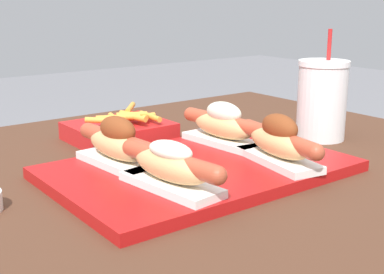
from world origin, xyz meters
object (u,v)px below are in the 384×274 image
(hot_dog_0, at_px, (171,166))
(hot_dog_3, at_px, (224,125))
(hot_dog_2, at_px, (118,144))
(fries_basket, at_px, (120,130))
(hot_dog_1, at_px, (279,142))
(drink_cup, at_px, (322,100))
(serving_tray, at_px, (199,169))

(hot_dog_0, distance_m, hot_dog_3, 0.25)
(hot_dog_2, relative_size, hot_dog_3, 1.00)
(hot_dog_0, xyz_separation_m, fries_basket, (0.11, 0.33, -0.03))
(hot_dog_1, distance_m, drink_cup, 0.25)
(hot_dog_3, bearing_deg, fries_basket, 117.58)
(serving_tray, distance_m, hot_dog_0, 0.13)
(hot_dog_1, bearing_deg, hot_dog_0, 177.98)
(serving_tray, distance_m, hot_dog_2, 0.14)
(serving_tray, bearing_deg, drink_cup, 5.48)
(serving_tray, xyz_separation_m, hot_dog_3, (0.11, 0.07, 0.04))
(serving_tray, bearing_deg, hot_dog_1, -35.48)
(hot_dog_2, height_order, fries_basket, hot_dog_2)
(serving_tray, distance_m, hot_dog_1, 0.13)
(hot_dog_0, bearing_deg, drink_cup, 12.74)
(hot_dog_2, bearing_deg, serving_tray, -32.31)
(drink_cup, bearing_deg, serving_tray, -174.52)
(serving_tray, height_order, hot_dog_3, hot_dog_3)
(serving_tray, relative_size, drink_cup, 2.15)
(fries_basket, bearing_deg, hot_dog_3, -62.42)
(hot_dog_1, relative_size, fries_basket, 1.08)
(drink_cup, height_order, fries_basket, drink_cup)
(hot_dog_1, bearing_deg, hot_dog_3, 88.45)
(hot_dog_2, distance_m, drink_cup, 0.44)
(fries_basket, bearing_deg, serving_tray, -90.88)
(hot_dog_1, relative_size, hot_dog_2, 0.99)
(hot_dog_2, height_order, drink_cup, drink_cup)
(hot_dog_3, distance_m, drink_cup, 0.23)
(hot_dog_1, xyz_separation_m, hot_dog_2, (-0.21, 0.14, -0.00))
(hot_dog_0, relative_size, hot_dog_2, 1.00)
(hot_dog_2, height_order, hot_dog_3, hot_dog_2)
(hot_dog_3, distance_m, fries_basket, 0.22)
(hot_dog_0, height_order, hot_dog_1, hot_dog_1)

